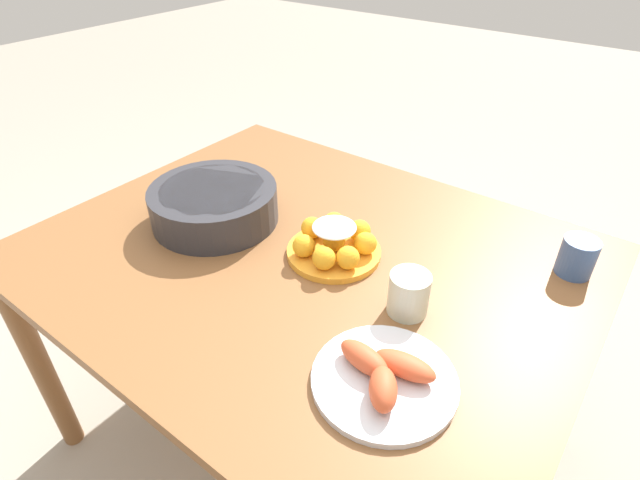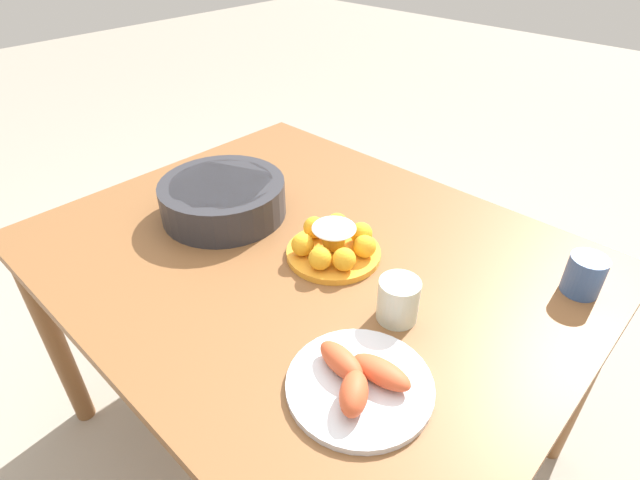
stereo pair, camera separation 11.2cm
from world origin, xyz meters
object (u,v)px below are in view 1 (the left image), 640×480
Objects in this scene: dining_table at (307,280)px; cup_far at (409,294)px; seafood_platter at (384,376)px; cup_near at (577,257)px; serving_bowl at (214,203)px; cake_plate at (335,243)px.

cup_far is at bearing 172.97° from dining_table.
seafood_platter is 2.92× the size of cup_near.
seafood_platter is at bearing 70.95° from cup_near.
serving_bowl is 0.90m from cup_near.
cake_plate is 2.43× the size of cup_far.
cake_plate reaches higher than seafood_platter.
seafood_platter is (-0.36, 0.23, 0.11)m from dining_table.
cup_far is (-0.24, 0.07, 0.01)m from cake_plate.
cake_plate is at bearing 29.78° from cup_near.
serving_bowl is 3.68× the size of cup_near.
cup_near reaches higher than dining_table.
seafood_platter reaches higher than dining_table.
cup_far is at bearing -72.95° from seafood_platter.
dining_table is 0.32m from serving_bowl.
dining_table is 3.93× the size of serving_bowl.
dining_table is at bearing 29.52° from cup_near.
cup_far is (-0.59, 0.01, -0.01)m from serving_bowl.
dining_table is 0.14m from cake_plate.
cake_plate is 0.69× the size of serving_bowl.
cake_plate is at bearing -16.21° from cup_far.
cup_near is at bearing -157.71° from serving_bowl.
cup_near is at bearing -109.05° from seafood_platter.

